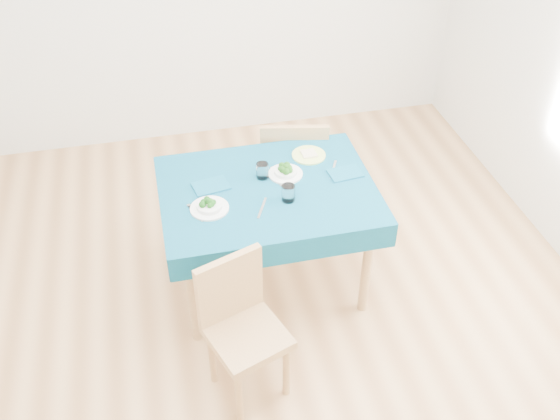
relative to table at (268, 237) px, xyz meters
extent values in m
cube|color=#A77545|center=(0.00, -0.32, -0.39)|extent=(4.00, 4.50, 0.02)
cube|color=navy|center=(0.00, 0.00, 0.00)|extent=(1.25, 0.95, 0.76)
cube|color=#A77F4E|center=(-0.28, -0.78, 0.08)|extent=(0.49, 0.51, 0.93)
cube|color=#A77F4E|center=(0.32, 0.69, 0.18)|extent=(0.54, 0.57, 1.12)
cube|color=silver|center=(-0.43, -0.14, 0.38)|extent=(0.08, 0.16, 0.00)
cube|color=silver|center=(-0.07, -0.17, 0.38)|extent=(0.09, 0.18, 0.00)
cube|color=silver|center=(0.08, 0.09, 0.38)|extent=(0.04, 0.19, 0.00)
cube|color=silver|center=(0.43, 0.10, 0.38)|extent=(0.10, 0.18, 0.00)
cube|color=navy|center=(-0.32, 0.09, 0.39)|extent=(0.23, 0.18, 0.01)
cube|color=navy|center=(0.48, 0.04, 0.38)|extent=(0.21, 0.16, 0.01)
cylinder|color=white|center=(-0.01, 0.12, 0.43)|extent=(0.07, 0.07, 0.10)
cylinder|color=white|center=(0.09, -0.13, 0.43)|extent=(0.08, 0.08, 0.10)
cylinder|color=#C9E570|center=(0.32, 0.27, 0.38)|extent=(0.21, 0.21, 0.01)
cube|color=beige|center=(0.32, 0.27, 0.40)|extent=(0.09, 0.09, 0.01)
camera|label=1|loc=(-0.58, -2.84, 2.58)|focal=40.00mm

